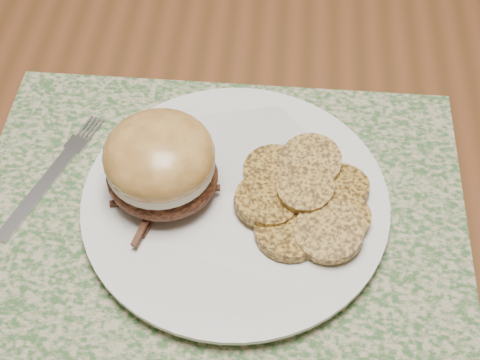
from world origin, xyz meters
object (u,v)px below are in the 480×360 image
(pork_sandwich, at_px, (160,164))
(fork, at_px, (53,174))
(dining_table, at_px, (196,78))
(dinner_plate, at_px, (235,203))

(pork_sandwich, xyz_separation_m, fork, (-0.11, 0.02, -0.05))
(dining_table, xyz_separation_m, fork, (-0.10, -0.23, 0.09))
(fork, bearing_deg, pork_sandwich, 10.69)
(dinner_plate, xyz_separation_m, pork_sandwich, (-0.06, 0.00, 0.04))
(dining_table, bearing_deg, dinner_plate, -74.04)
(dining_table, height_order, dinner_plate, dinner_plate)
(dinner_plate, relative_size, pork_sandwich, 2.12)
(dining_table, distance_m, dinner_plate, 0.28)
(dining_table, relative_size, fork, 9.63)
(dining_table, relative_size, pork_sandwich, 12.23)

